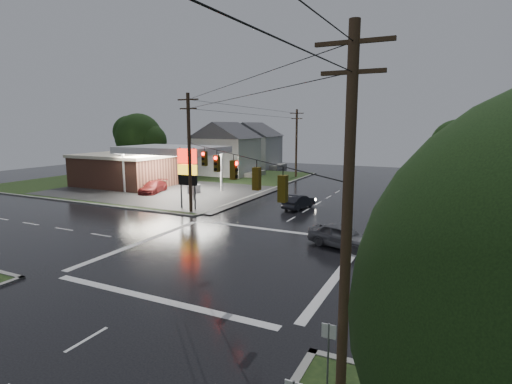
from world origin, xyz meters
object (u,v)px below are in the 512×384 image
at_px(pylon_sign, 187,168).
at_px(car_north, 299,201).
at_px(utility_pole_n, 296,142).
at_px(gas_station, 134,167).
at_px(house_far, 253,145).
at_px(tree_nw_behind, 139,137).
at_px(utility_pole_nw, 189,152).
at_px(house_near, 226,148).
at_px(tree_ne_near, 474,153).
at_px(car_pump, 153,187).
at_px(tree_ne_far, 498,142).
at_px(utility_pole_se, 347,209).
at_px(car_crossing, 341,236).

bearing_deg(pylon_sign, car_north, 28.16).
distance_m(pylon_sign, utility_pole_n, 27.56).
bearing_deg(gas_station, house_far, 82.50).
xyz_separation_m(utility_pole_n, tree_nw_behind, (-24.34, -8.01, 0.71)).
bearing_deg(utility_pole_nw, utility_pole_n, 90.00).
distance_m(pylon_sign, house_near, 27.56).
distance_m(tree_nw_behind, tree_ne_near, 48.65).
xyz_separation_m(pylon_sign, car_pump, (-9.35, 5.95, -3.27)).
bearing_deg(tree_ne_near, house_near, 158.24).
relative_size(tree_ne_far, car_pump, 1.93).
xyz_separation_m(utility_pole_se, house_far, (-31.45, 57.50, -1.32)).
bearing_deg(house_far, pylon_sign, -73.02).
height_order(utility_pole_nw, car_north, utility_pole_nw).
relative_size(utility_pole_n, car_north, 2.48).
height_order(tree_ne_near, tree_ne_far, tree_ne_far).
relative_size(pylon_sign, car_crossing, 1.29).
distance_m(utility_pole_n, car_crossing, 36.79).
xyz_separation_m(tree_nw_behind, car_north, (32.88, -14.39, -5.48)).
bearing_deg(pylon_sign, utility_pole_se, -45.00).
xyz_separation_m(tree_nw_behind, tree_ne_near, (47.98, -8.00, -0.62)).
relative_size(house_far, car_north, 2.61).
height_order(utility_pole_n, tree_ne_near, utility_pole_n).
bearing_deg(tree_ne_far, car_pump, -154.63).
xyz_separation_m(pylon_sign, utility_pole_nw, (1.00, -1.00, 1.71)).
xyz_separation_m(utility_pole_n, tree_ne_near, (23.64, -16.01, 0.09)).
distance_m(utility_pole_n, house_far, 16.00).
relative_size(utility_pole_se, car_crossing, 2.37).
bearing_deg(utility_pole_se, utility_pole_nw, 135.00).
height_order(utility_pole_se, utility_pole_n, utility_pole_se).
bearing_deg(pylon_sign, house_far, 106.98).
height_order(tree_ne_far, car_pump, tree_ne_far).
xyz_separation_m(tree_ne_far, car_pump, (-37.00, -17.54, -5.44)).
bearing_deg(car_pump, tree_nw_behind, 120.01).
bearing_deg(utility_pole_se, pylon_sign, 135.00).
relative_size(gas_station, utility_pole_n, 2.50).
bearing_deg(pylon_sign, gas_station, 148.78).
bearing_deg(utility_pole_nw, tree_ne_far, 42.59).
bearing_deg(pylon_sign, utility_pole_n, 87.92).
xyz_separation_m(pylon_sign, car_crossing, (16.43, -5.57, -3.22)).
xyz_separation_m(gas_station, tree_ne_near, (39.82, 2.29, 3.01)).
distance_m(utility_pole_nw, car_north, 11.64).
bearing_deg(car_pump, car_north, -18.46).
bearing_deg(tree_nw_behind, tree_ne_far, 4.49).
xyz_separation_m(gas_station, house_near, (4.73, 16.30, 1.86)).
bearing_deg(gas_station, pylon_sign, -31.22).
distance_m(house_far, car_crossing, 51.43).
bearing_deg(car_north, car_pump, 7.78).
bearing_deg(car_crossing, car_pump, 82.60).
height_order(gas_station, utility_pole_nw, utility_pole_nw).
distance_m(house_near, car_north, 28.80).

